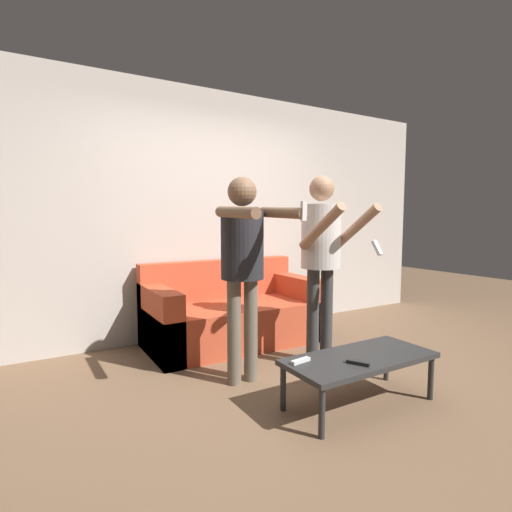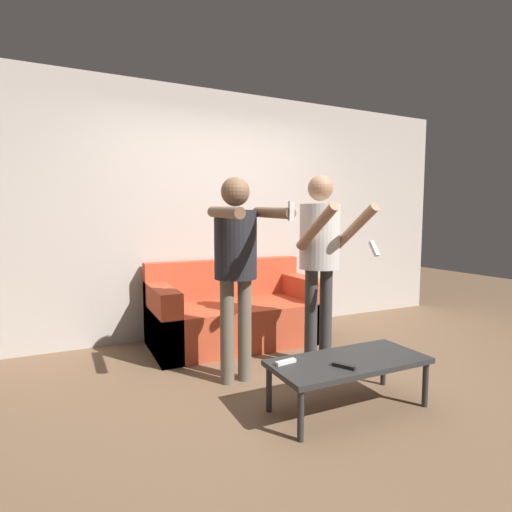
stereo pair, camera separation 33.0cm
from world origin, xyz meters
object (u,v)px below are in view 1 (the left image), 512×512
Objects in this scene: remote_far at (301,361)px; remote_near at (358,363)px; couch at (232,315)px; coffee_table at (360,361)px; person_standing_right at (322,248)px; person_standing_left at (243,255)px.

remote_near is at bearing -36.22° from remote_far.
coffee_table is at bearing -85.90° from couch.
remote_near is (-0.13, -0.11, 0.05)m from coffee_table.
couch is at bearing 112.07° from person_standing_right.
coffee_table is 0.18m from remote_near.
person_standing_left is at bearing -179.82° from person_standing_right.
coffee_table is 7.09× the size of remote_far.
person_standing_left is at bearing 114.30° from remote_near.
person_standing_left reaches higher than couch.
person_standing_right reaches higher than coffee_table.
remote_far is at bearing 143.78° from remote_near.
person_standing_left is 0.78m from person_standing_right.
remote_far is at bearing -100.88° from couch.
couch is at bearing 68.01° from person_standing_left.
couch is 11.88× the size of remote_near.
coffee_table is at bearing -14.20° from remote_far.
remote_far is (-0.31, -1.60, 0.07)m from couch.
couch is 1.09× the size of person_standing_left.
person_standing_right is (0.78, 0.00, 0.02)m from person_standing_left.
remote_near reaches higher than coffee_table.
person_standing_right is at bearing 65.04° from remote_near.
couch is at bearing 94.10° from coffee_table.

